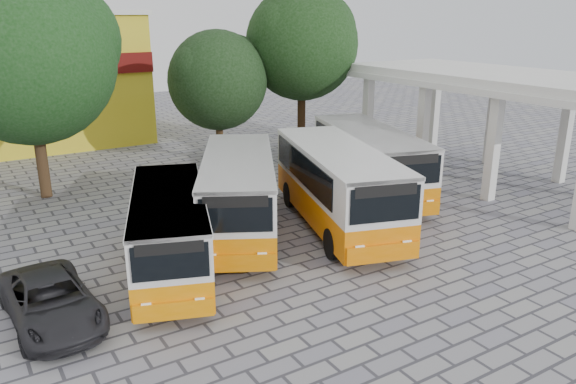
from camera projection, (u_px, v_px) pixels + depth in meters
ground at (382, 250)px, 20.15m from camera, size 90.00×90.00×0.00m
terminal_shelter at (498, 82)px, 27.16m from camera, size 6.80×15.80×5.40m
bus_far_left at (170, 228)px, 17.99m from camera, size 4.61×7.91×2.67m
bus_centre_left at (239, 190)px, 21.10m from camera, size 6.16×9.02×3.02m
bus_centre_right at (338, 182)px, 21.79m from camera, size 5.12×9.34×3.17m
bus_far_right at (370, 158)px, 25.68m from camera, size 4.92×9.05×3.08m
tree_left at (29, 53)px, 24.08m from camera, size 7.80×7.43×9.95m
tree_middle at (218, 77)px, 30.85m from camera, size 5.74×5.47×7.31m
tree_right at (303, 40)px, 32.22m from camera, size 6.81×6.48×9.67m
parked_car at (51, 301)px, 15.26m from camera, size 2.38×4.73×1.28m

